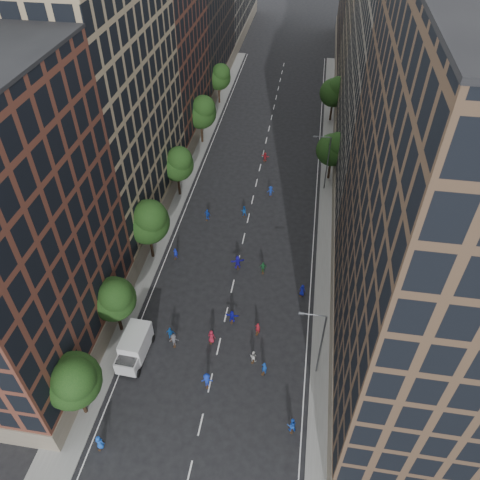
{
  "coord_description": "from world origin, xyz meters",
  "views": [
    {
      "loc": [
        7.06,
        -16.09,
        42.51
      ],
      "look_at": [
        -0.09,
        28.88,
        2.0
      ],
      "focal_mm": 35.0,
      "sensor_mm": 36.0,
      "label": 1
    }
  ],
  "objects": [
    {
      "name": "streetlamp_near",
      "position": [
        10.37,
        12.0,
        5.17
      ],
      "size": [
        2.64,
        0.22,
        9.06
      ],
      "color": "#595B60",
      "rests_on": "ground"
    },
    {
      "name": "skater_9",
      "position": [
        -4.8,
        12.95,
        0.84
      ],
      "size": [
        1.2,
        0.88,
        1.67
      ],
      "primitive_type": "imported",
      "rotation": [
        0.0,
        0.0,
        3.4
      ],
      "color": "#47474C",
      "rests_on": "ground"
    },
    {
      "name": "skater_5",
      "position": [
        0.86,
        17.12,
        0.82
      ],
      "size": [
        1.53,
        0.54,
        1.63
      ],
      "primitive_type": "imported",
      "rotation": [
        0.0,
        0.0,
        3.1
      ],
      "color": "#1718BC",
      "rests_on": "ground"
    },
    {
      "name": "sidewalk_left",
      "position": [
        -12.0,
        47.5,
        0.07
      ],
      "size": [
        4.0,
        105.0,
        0.15
      ],
      "primitive_type": "cube",
      "color": "slate",
      "rests_on": "ground"
    },
    {
      "name": "sidewalk_right",
      "position": [
        12.0,
        47.5,
        0.07
      ],
      "size": [
        4.0,
        105.0,
        0.15
      ],
      "primitive_type": "cube",
      "color": "slate",
      "rests_on": "ground"
    },
    {
      "name": "skater_12",
      "position": [
        8.5,
        22.41,
        0.79
      ],
      "size": [
        0.9,
        0.74,
        1.58
      ],
      "primitive_type": "imported",
      "rotation": [
        0.0,
        0.0,
        2.79
      ],
      "color": "#13199B",
      "rests_on": "ground"
    },
    {
      "name": "skater_8",
      "position": [
        3.96,
        12.28,
        0.76
      ],
      "size": [
        0.82,
        0.68,
        1.52
      ],
      "primitive_type": "imported",
      "rotation": [
        0.0,
        0.0,
        2.98
      ],
      "color": "silver",
      "rests_on": "ground"
    },
    {
      "name": "skater_3",
      "position": [
        -0.23,
        8.67,
        0.91
      ],
      "size": [
        1.27,
        0.87,
        1.81
      ],
      "primitive_type": "imported",
      "rotation": [
        0.0,
        0.0,
        3.32
      ],
      "color": "#142EA8",
      "rests_on": "ground"
    },
    {
      "name": "tree_right_a",
      "position": [
        11.38,
        47.85,
        5.63
      ],
      "size": [
        5.0,
        5.0,
        8.39
      ],
      "color": "black",
      "rests_on": "ground"
    },
    {
      "name": "skater_4",
      "position": [
        -5.38,
        13.71,
        0.87
      ],
      "size": [
        1.04,
        0.47,
        1.75
      ],
      "primitive_type": "imported",
      "rotation": [
        0.0,
        0.0,
        3.18
      ],
      "color": "#1554B0",
      "rests_on": "ground"
    },
    {
      "name": "skater_17",
      "position": [
        0.56,
        51.6,
        0.77
      ],
      "size": [
        1.5,
        0.75,
        1.54
      ],
      "primitive_type": "imported",
      "rotation": [
        0.0,
        0.0,
        2.93
      ],
      "color": "#A91C26",
      "rests_on": "ground"
    },
    {
      "name": "tree_left_0",
      "position": [
        -11.01,
        3.85,
        5.96
      ],
      "size": [
        5.2,
        5.2,
        8.83
      ],
      "color": "black",
      "rests_on": "ground"
    },
    {
      "name": "skater_16",
      "position": [
        -5.72,
        34.76,
        0.86
      ],
      "size": [
        1.09,
        0.77,
        1.72
      ],
      "primitive_type": "imported",
      "rotation": [
        0.0,
        0.0,
        2.76
      ],
      "color": "#1641B9",
      "rests_on": "ground"
    },
    {
      "name": "streetlamp_far",
      "position": [
        10.37,
        45.0,
        5.17
      ],
      "size": [
        2.64,
        0.22,
        9.06
      ],
      "color": "#595B60",
      "rests_on": "ground"
    },
    {
      "name": "skater_10",
      "position": [
        3.41,
        25.48,
        0.81
      ],
      "size": [
        0.98,
        0.46,
        1.63
      ],
      "primitive_type": "imported",
      "rotation": [
        0.0,
        0.0,
        3.21
      ],
      "color": "#1C5D2E",
      "rests_on": "ground"
    },
    {
      "name": "skater_2",
      "position": [
        8.5,
        5.33,
        0.91
      ],
      "size": [
        0.98,
        0.82,
        1.82
      ],
      "primitive_type": "imported",
      "rotation": [
        0.0,
        0.0,
        3.3
      ],
      "color": "#1644B5",
      "rests_on": "ground"
    },
    {
      "name": "bldg_right_a",
      "position": [
        19.0,
        15.0,
        18.0
      ],
      "size": [
        14.0,
        30.0,
        36.0
      ],
      "primitive_type": "cube",
      "color": "#4D3829",
      "rests_on": "ground"
    },
    {
      "name": "tree_left_4",
      "position": [
        -11.0,
        55.84,
        6.1
      ],
      "size": [
        5.4,
        5.4,
        9.08
      ],
      "color": "black",
      "rests_on": "ground"
    },
    {
      "name": "skater_0",
      "position": [
        -8.5,
        1.0,
        0.87
      ],
      "size": [
        0.89,
        0.62,
        1.73
      ],
      "primitive_type": "imported",
      "rotation": [
        0.0,
        0.0,
        3.05
      ],
      "color": "#1649B7",
      "rests_on": "ground"
    },
    {
      "name": "skater_1",
      "position": [
        5.27,
        11.03,
        0.83
      ],
      "size": [
        0.72,
        0.61,
        1.67
      ],
      "primitive_type": "imported",
      "rotation": [
        0.0,
        0.0,
        2.73
      ],
      "color": "navy",
      "rests_on": "ground"
    },
    {
      "name": "skater_14",
      "position": [
        -0.73,
        36.49,
        0.81
      ],
      "size": [
        0.88,
        0.74,
        1.61
      ],
      "primitive_type": "imported",
      "rotation": [
        0.0,
        0.0,
        3.32
      ],
      "color": "#154FB1",
      "rests_on": "ground"
    },
    {
      "name": "cargo_van",
      "position": [
        -8.5,
        10.98,
        1.52
      ],
      "size": [
        2.77,
        5.52,
        2.88
      ],
      "rotation": [
        0.0,
        0.0,
        -0.04
      ],
      "color": "silver",
      "rests_on": "ground"
    },
    {
      "name": "skater_6",
      "position": [
        -0.87,
        14.0,
        0.88
      ],
      "size": [
        0.94,
        0.7,
        1.75
      ],
      "primitive_type": "imported",
      "rotation": [
        0.0,
        0.0,
        2.97
      ],
      "color": "maroon",
      "rests_on": "ground"
    },
    {
      "name": "skater_11",
      "position": [
        0.1,
        25.77,
        0.96
      ],
      "size": [
        1.87,
        1.15,
        1.93
      ],
      "primitive_type": "imported",
      "rotation": [
        0.0,
        0.0,
        3.49
      ],
      "color": "#1F16B3",
      "rests_on": "ground"
    },
    {
      "name": "tree_left_5",
      "position": [
        -11.02,
        71.86,
        5.68
      ],
      "size": [
        4.8,
        4.8,
        8.33
      ],
      "color": "black",
      "rests_on": "ground"
    },
    {
      "name": "bldg_left_d",
      "position": [
        -19.0,
        82.0,
        16.0
      ],
      "size": [
        14.0,
        28.0,
        32.0
      ],
      "primitive_type": "cube",
      "color": "#2D231E",
      "rests_on": "ground"
    },
    {
      "name": "ground",
      "position": [
        0.0,
        40.0,
        0.0
      ],
      "size": [
        240.0,
        240.0,
        0.0
      ],
      "primitive_type": "plane",
      "color": "black",
      "rests_on": "ground"
    },
    {
      "name": "tree_left_2",
      "position": [
        -10.99,
        25.83,
        6.36
      ],
      "size": [
        5.6,
        5.6,
        9.45
      ],
      "color": "black",
      "rests_on": "ground"
    },
    {
      "name": "bldg_right_b",
      "position": [
        19.0,
        44.0,
        16.5
      ],
      "size": [
        14.0,
        28.0,
        33.0
      ],
      "primitive_type": "cube",
      "color": "#6E665A",
      "rests_on": "ground"
    },
    {
      "name": "tree_left_3",
      "position": [
        -11.02,
        39.85,
        5.82
      ],
      "size": [
        5.0,
        5.0,
        8.58
      ],
      "color": "black",
      "rests_on": "ground"
    },
    {
      "name": "bldg_right_c",
      "position": [
        19.0,
        71.0,
        17.5
      ],
      "size": [
        14.0,
        26.0,
        35.0
      ],
      "primitive_type": "cube",
      "color": "#917D5F",
      "rests_on": "ground"
    },
    {
      "name": "tree_left_1",
      "position": [
        -11.02,
        13.86,
        5.55
      ],
      "size": [
        4.8,
        4.8,
        8.21
      ],
      "color": "black",
      "rests_on": "ground"
    },
    {
      "name": "tree_right_b",
      "position": [
        11.39,
        67.85,
        5.96
      ],
      "size": [
        5.2,
        5.2,
        8.83
      ],
      "color": "black",
      "rests_on": "ground"
    },
    {
      "name": "skater_15",
      "position": [
        2.53,
        41.97,
        0.8
      ],
      "size": [
        1.17,
        0.88,
        1.6
      ],
      "primitive_type": "imported",
      "rotation": [
        0.0,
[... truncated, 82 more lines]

